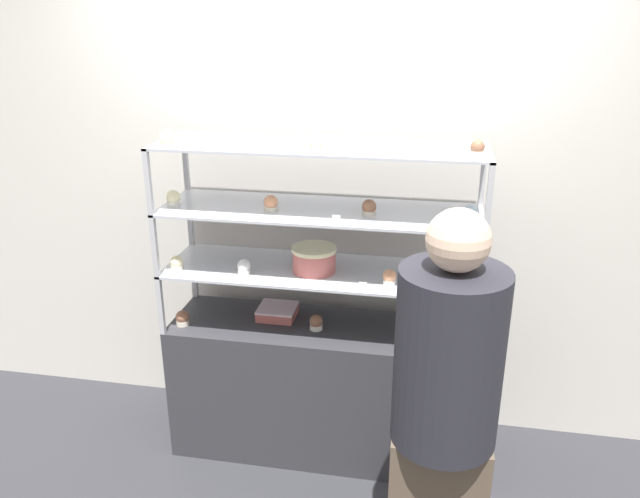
{
  "coord_description": "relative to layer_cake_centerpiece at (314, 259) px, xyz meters",
  "views": [
    {
      "loc": [
        0.51,
        -2.73,
        2.18
      ],
      "look_at": [
        0.0,
        0.0,
        1.13
      ],
      "focal_mm": 35.0,
      "sensor_mm": 36.0,
      "label": 1
    }
  ],
  "objects": [
    {
      "name": "cupcake_4",
      "position": [
        -0.32,
        -0.09,
        -0.03
      ],
      "size": [
        0.06,
        0.06,
        0.07
      ],
      "color": "white",
      "rests_on": "display_riser_lower"
    },
    {
      "name": "customer_figure",
      "position": [
        0.63,
        -0.79,
        -0.22
      ],
      "size": [
        0.38,
        0.38,
        1.61
      ],
      "color": "brown",
      "rests_on": "ground_plane"
    },
    {
      "name": "cupcake_0",
      "position": [
        -0.65,
        -0.09,
        -0.33
      ],
      "size": [
        0.07,
        0.07,
        0.08
      ],
      "color": "beige",
      "rests_on": "display_base"
    },
    {
      "name": "layer_cake_centerpiece",
      "position": [
        0.0,
        0.0,
        0.0
      ],
      "size": [
        0.21,
        0.21,
        0.12
      ],
      "color": "#C66660",
      "rests_on": "display_riser_lower"
    },
    {
      "name": "display_riser_lower",
      "position": [
        0.02,
        0.02,
        -0.08
      ],
      "size": [
        1.5,
        0.46,
        0.3
      ],
      "color": "#B7B7BC",
      "rests_on": "display_base"
    },
    {
      "name": "display_riser_upper",
      "position": [
        0.02,
        0.02,
        0.53
      ],
      "size": [
        1.5,
        0.46,
        0.3
      ],
      "color": "#B7B7BC",
      "rests_on": "display_riser_middle"
    },
    {
      "name": "cupcake_5",
      "position": [
        0.37,
        -0.09,
        -0.03
      ],
      "size": [
        0.06,
        0.06,
        0.07
      ],
      "color": "white",
      "rests_on": "display_riser_lower"
    },
    {
      "name": "display_base",
      "position": [
        0.02,
        0.02,
        -0.72
      ],
      "size": [
        1.5,
        0.46,
        0.72
      ],
      "color": "#333338",
      "rests_on": "ground_plane"
    },
    {
      "name": "sheet_cake_frosted",
      "position": [
        -0.21,
        0.08,
        -0.34
      ],
      "size": [
        0.19,
        0.18,
        0.06
      ],
      "color": "#C66660",
      "rests_on": "display_base"
    },
    {
      "name": "cupcake_2",
      "position": [
        0.7,
        -0.1,
        -0.33
      ],
      "size": [
        0.07,
        0.07,
        0.08
      ],
      "color": "#CCB28C",
      "rests_on": "display_base"
    },
    {
      "name": "price_tag_2",
      "position": [
        0.13,
        -0.19,
        0.26
      ],
      "size": [
        0.04,
        0.0,
        0.04
      ],
      "color": "white",
      "rests_on": "display_riser_middle"
    },
    {
      "name": "price_tag_3",
      "position": [
        0.17,
        -0.19,
        0.57
      ],
      "size": [
        0.04,
        0.0,
        0.04
      ],
      "color": "white",
      "rests_on": "display_riser_upper"
    },
    {
      "name": "cupcake_7",
      "position": [
        -0.67,
        -0.04,
        0.28
      ],
      "size": [
        0.07,
        0.07,
        0.07
      ],
      "color": "white",
      "rests_on": "display_riser_middle"
    },
    {
      "name": "cupcake_12",
      "position": [
        -0.32,
        -0.07,
        0.58
      ],
      "size": [
        0.06,
        0.06,
        0.07
      ],
      "color": "beige",
      "rests_on": "display_riser_upper"
    },
    {
      "name": "cupcake_10",
      "position": [
        0.71,
        -0.03,
        0.28
      ],
      "size": [
        0.07,
        0.07,
        0.07
      ],
      "color": "beige",
      "rests_on": "display_riser_middle"
    },
    {
      "name": "ground_plane",
      "position": [
        0.02,
        0.02,
        -1.08
      ],
      "size": [
        20.0,
        20.0,
        0.0
      ],
      "primitive_type": "plane",
      "color": "#2D2D33"
    },
    {
      "name": "cupcake_3",
      "position": [
        -0.66,
        -0.1,
        -0.03
      ],
      "size": [
        0.06,
        0.06,
        0.07
      ],
      "color": "beige",
      "rests_on": "display_riser_lower"
    },
    {
      "name": "display_riser_middle",
      "position": [
        0.02,
        0.02,
        0.23
      ],
      "size": [
        1.5,
        0.46,
        0.3
      ],
      "color": "#B7B7BC",
      "rests_on": "display_riser_lower"
    },
    {
      "name": "cupcake_11",
      "position": [
        -0.65,
        -0.1,
        0.58
      ],
      "size": [
        0.06,
        0.06,
        0.07
      ],
      "color": "#CCB28C",
      "rests_on": "display_riser_upper"
    },
    {
      "name": "cupcake_6",
      "position": [
        0.72,
        -0.03,
        -0.03
      ],
      "size": [
        0.06,
        0.06,
        0.07
      ],
      "color": "beige",
      "rests_on": "display_riser_lower"
    },
    {
      "name": "cupcake_8",
      "position": [
        -0.19,
        -0.04,
        0.28
      ],
      "size": [
        0.07,
        0.07,
        0.07
      ],
      "color": "beige",
      "rests_on": "display_riser_middle"
    },
    {
      "name": "price_tag_1",
      "position": [
        0.26,
        -0.19,
        -0.04
      ],
      "size": [
        0.04,
        0.0,
        0.04
      ],
      "color": "white",
      "rests_on": "display_riser_lower"
    },
    {
      "name": "back_wall",
      "position": [
        0.02,
        0.4,
        0.22
      ],
      "size": [
        8.0,
        0.05,
        2.6
      ],
      "color": "silver",
      "rests_on": "ground_plane"
    },
    {
      "name": "cupcake_14",
      "position": [
        0.37,
        -0.08,
        0.58
      ],
      "size": [
        0.06,
        0.06,
        0.07
      ],
      "color": "white",
      "rests_on": "display_riser_upper"
    },
    {
      "name": "cupcake_13",
      "position": [
        0.02,
        -0.08,
        0.58
      ],
      "size": [
        0.06,
        0.06,
        0.07
      ],
      "color": "#CCB28C",
      "rests_on": "display_riser_upper"
    },
    {
      "name": "cupcake_15",
      "position": [
        0.7,
        -0.1,
        0.58
      ],
      "size": [
        0.06,
        0.06,
        0.07
      ],
      "color": "white",
      "rests_on": "display_riser_upper"
    },
    {
      "name": "cupcake_9",
      "position": [
        0.26,
        -0.03,
        0.28
      ],
      "size": [
        0.07,
        0.07,
        0.07
      ],
      "color": "beige",
      "rests_on": "display_riser_middle"
    },
    {
      "name": "price_tag_0",
      "position": [
        0.54,
        -0.19,
        -0.34
      ],
      "size": [
        0.04,
        0.0,
        0.04
      ],
      "color": "white",
      "rests_on": "display_base"
    },
    {
      "name": "cupcake_1",
      "position": [
        0.01,
        -0.02,
        -0.33
      ],
      "size": [
        0.07,
        0.07,
        0.08
      ],
      "color": "white",
      "rests_on": "display_base"
    }
  ]
}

